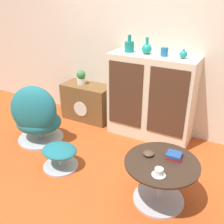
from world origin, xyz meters
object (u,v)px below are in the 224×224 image
(vase_inner_right, at_px, (164,52))
(book_stack, at_px, (174,156))
(sideboard, at_px, (151,97))
(tv_console, at_px, (87,102))
(vase_rightmost, at_px, (183,54))
(bowl, at_px, (149,153))
(teacup, at_px, (159,172))
(ottoman, at_px, (60,154))
(coffee_table, at_px, (160,177))
(egg_chair, at_px, (37,117))
(vase_inner_left, at_px, (147,48))
(potted_plant, at_px, (81,77))
(vase_leftmost, at_px, (129,46))

(vase_inner_right, xyz_separation_m, book_stack, (0.48, -0.99, -0.68))
(sideboard, distance_m, tv_console, 1.04)
(vase_rightmost, xyz_separation_m, bowl, (0.04, -1.06, -0.68))
(vase_inner_right, distance_m, teacup, 1.51)
(ottoman, height_order, bowl, bowl)
(sideboard, bearing_deg, vase_rightmost, 0.65)
(coffee_table, bearing_deg, egg_chair, 171.35)
(vase_inner_left, distance_m, potted_plant, 1.12)
(teacup, bearing_deg, tv_console, 140.17)
(vase_leftmost, relative_size, vase_rightmost, 2.01)
(vase_rightmost, bearing_deg, coffee_table, -80.53)
(vase_leftmost, relative_size, vase_inner_right, 2.06)
(tv_console, relative_size, bowl, 7.13)
(ottoman, bearing_deg, vase_rightmost, 50.21)
(tv_console, xyz_separation_m, vase_leftmost, (0.67, -0.02, 0.89))
(tv_console, bearing_deg, vase_inner_left, -1.25)
(potted_plant, height_order, book_stack, potted_plant)
(vase_inner_left, relative_size, teacup, 1.71)
(egg_chair, height_order, bowl, egg_chair)
(sideboard, bearing_deg, coffee_table, -64.39)
(vase_rightmost, xyz_separation_m, potted_plant, (-1.43, 0.02, -0.49))
(coffee_table, distance_m, vase_leftmost, 1.65)
(vase_leftmost, xyz_separation_m, vase_inner_right, (0.45, -0.00, -0.02))
(bowl, bearing_deg, vase_rightmost, 92.22)
(vase_rightmost, bearing_deg, sideboard, -179.35)
(sideboard, bearing_deg, vase_inner_right, 1.86)
(egg_chair, distance_m, vase_inner_right, 1.74)
(vase_inner_right, bearing_deg, book_stack, -64.04)
(egg_chair, xyz_separation_m, book_stack, (1.79, -0.15, 0.11))
(ottoman, height_order, vase_rightmost, vase_rightmost)
(vase_inner_right, xyz_separation_m, vase_rightmost, (0.22, 0.00, -0.01))
(book_stack, bearing_deg, egg_chair, 175.26)
(book_stack, bearing_deg, tv_console, 147.82)
(egg_chair, relative_size, book_stack, 5.55)
(vase_inner_right, bearing_deg, coffee_table, -69.73)
(egg_chair, relative_size, vase_inner_left, 3.98)
(vase_rightmost, bearing_deg, bowl, -87.78)
(vase_inner_left, distance_m, vase_rightmost, 0.44)
(vase_leftmost, height_order, book_stack, vase_leftmost)
(teacup, bearing_deg, book_stack, 81.72)
(vase_rightmost, distance_m, bowl, 1.26)
(sideboard, distance_m, vase_leftmost, 0.70)
(vase_leftmost, height_order, bowl, vase_leftmost)
(tv_console, height_order, vase_inner_left, vase_inner_left)
(egg_chair, relative_size, vase_inner_right, 7.79)
(vase_inner_right, xyz_separation_m, bowl, (0.26, -1.06, -0.68))
(sideboard, distance_m, egg_chair, 1.47)
(teacup, bearing_deg, potted_plant, 141.74)
(bowl, bearing_deg, potted_plant, 143.85)
(ottoman, height_order, teacup, teacup)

